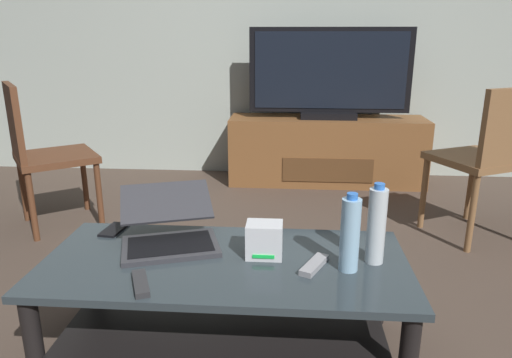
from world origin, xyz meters
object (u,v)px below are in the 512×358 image
object	(u,v)px
coffee_table	(226,290)
soundbar_remote	(141,283)
television	(330,75)
cell_phone	(114,230)
laptop	(169,227)
water_bottle_near	(376,225)
water_bottle_far	(350,234)
dining_chair	(489,154)
side_chair	(40,149)
tv_remote	(314,265)
media_cabinet	(326,151)
router_box	(264,240)

from	to	relation	value
coffee_table	soundbar_remote	size ratio (longest dim) A/B	8.10
television	cell_phone	size ratio (longest dim) A/B	8.82
laptop	soundbar_remote	size ratio (longest dim) A/B	3.04
water_bottle_near	water_bottle_far	size ratio (longest dim) A/B	1.06
dining_chair	water_bottle_far	world-z (taller)	dining_chair
water_bottle_near	side_chair	bearing A→B (deg)	147.97
tv_remote	television	bearing A→B (deg)	110.75
television	dining_chair	xyz separation A→B (m)	(0.83, -1.05, -0.34)
side_chair	coffee_table	bearing A→B (deg)	-42.07
cell_phone	water_bottle_near	bearing A→B (deg)	-4.05
media_cabinet	water_bottle_near	world-z (taller)	water_bottle_near
coffee_table	media_cabinet	bearing A→B (deg)	77.06
media_cabinet	cell_phone	size ratio (longest dim) A/B	11.02
television	router_box	bearing A→B (deg)	-99.82
soundbar_remote	coffee_table	bearing A→B (deg)	17.64
cell_phone	side_chair	bearing A→B (deg)	137.36
side_chair	water_bottle_near	world-z (taller)	side_chair
laptop	router_box	bearing A→B (deg)	-14.57
dining_chair	laptop	bearing A→B (deg)	-147.01
water_bottle_near	soundbar_remote	size ratio (longest dim) A/B	1.81
dining_chair	television	bearing A→B (deg)	128.28
coffee_table	dining_chair	bearing A→B (deg)	40.91
router_box	water_bottle_near	world-z (taller)	water_bottle_near
dining_chair	water_bottle_far	size ratio (longest dim) A/B	3.28
coffee_table	water_bottle_far	world-z (taller)	water_bottle_far
side_chair	water_bottle_far	distance (m)	2.08
media_cabinet	laptop	distance (m)	2.23
laptop	water_bottle_far	world-z (taller)	water_bottle_far
television	dining_chair	size ratio (longest dim) A/B	1.38
media_cabinet	water_bottle_far	xyz separation A→B (m)	(-0.08, -2.27, 0.26)
water_bottle_far	soundbar_remote	world-z (taller)	water_bottle_far
water_bottle_far	cell_phone	world-z (taller)	water_bottle_far
media_cabinet	dining_chair	bearing A→B (deg)	-52.29
water_bottle_near	cell_phone	size ratio (longest dim) A/B	2.07
media_cabinet	water_bottle_near	size ratio (longest dim) A/B	5.33
laptop	television	bearing A→B (deg)	70.12
cell_phone	router_box	bearing A→B (deg)	-9.31
coffee_table	water_bottle_near	world-z (taller)	water_bottle_near
cell_phone	soundbar_remote	bearing A→B (deg)	-53.00
coffee_table	water_bottle_near	distance (m)	0.59
media_cabinet	soundbar_remote	distance (m)	2.55
side_chair	water_bottle_far	world-z (taller)	side_chair
coffee_table	side_chair	xyz separation A→B (m)	(-1.28, 1.15, 0.23)
laptop	cell_phone	world-z (taller)	laptop
coffee_table	tv_remote	distance (m)	0.34
side_chair	water_bottle_far	bearing A→B (deg)	-34.99
media_cabinet	tv_remote	xyz separation A→B (m)	(-0.20, -2.26, 0.14)
side_chair	laptop	distance (m)	1.46
coffee_table	dining_chair	distance (m)	1.79
water_bottle_near	media_cabinet	bearing A→B (deg)	90.33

